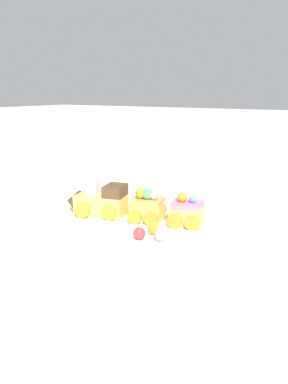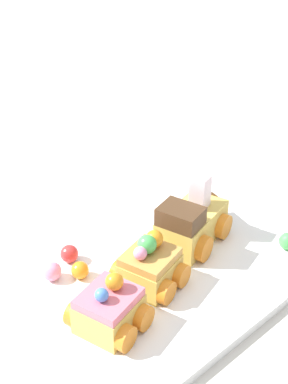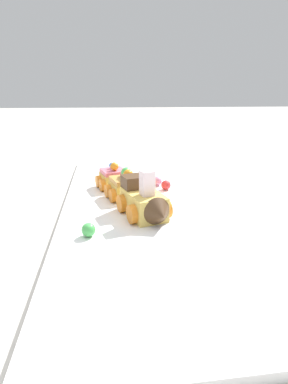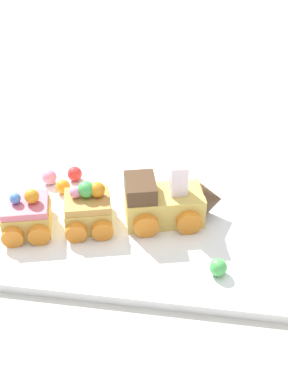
% 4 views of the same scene
% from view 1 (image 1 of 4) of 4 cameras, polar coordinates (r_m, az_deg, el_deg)
% --- Properties ---
extents(ground_plane, '(10.00, 10.00, 0.00)m').
position_cam_1_polar(ground_plane, '(0.72, -2.95, -5.72)').
color(ground_plane, beige).
extents(display_board, '(0.80, 0.33, 0.01)m').
position_cam_1_polar(display_board, '(0.72, -2.96, -5.27)').
color(display_board, white).
rests_on(display_board, ground_plane).
extents(cake_train_locomotive, '(0.14, 0.09, 0.08)m').
position_cam_1_polar(cake_train_locomotive, '(0.77, -7.05, -1.49)').
color(cake_train_locomotive, '#E0BC56').
rests_on(cake_train_locomotive, display_board).
extents(cake_car_caramel, '(0.08, 0.09, 0.06)m').
position_cam_1_polar(cake_car_caramel, '(0.73, 0.54, -2.45)').
color(cake_car_caramel, '#E0BC56').
rests_on(cake_car_caramel, display_board).
extents(cake_car_strawberry, '(0.08, 0.09, 0.06)m').
position_cam_1_polar(cake_car_strawberry, '(0.72, 6.56, -3.18)').
color(cake_car_strawberry, '#E0BC56').
rests_on(cake_car_strawberry, display_board).
extents(gumball_red, '(0.02, 0.02, 0.02)m').
position_cam_1_polar(gumball_red, '(0.64, -0.72, -6.32)').
color(gumball_red, red).
rests_on(gumball_red, display_board).
extents(gumball_pink, '(0.02, 0.02, 0.02)m').
position_cam_1_polar(gumball_pink, '(0.64, 2.57, -6.52)').
color(gumball_pink, pink).
rests_on(gumball_pink, display_board).
extents(gumball_orange, '(0.02, 0.02, 0.02)m').
position_cam_1_polar(gumball_orange, '(0.66, 1.48, -5.64)').
color(gumball_orange, orange).
rests_on(gumball_orange, display_board).
extents(gumball_green, '(0.02, 0.02, 0.02)m').
position_cam_1_polar(gumball_green, '(0.89, -6.48, -0.33)').
color(gumball_green, '#4CBC56').
rests_on(gumball_green, display_board).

